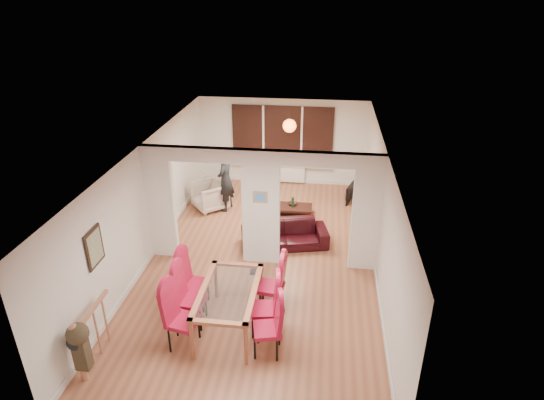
% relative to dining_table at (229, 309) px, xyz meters
% --- Properties ---
extents(floor, '(5.00, 9.00, 0.01)m').
position_rel_dining_table_xyz_m(floor, '(0.25, 2.24, -0.41)').
color(floor, '#9A593E').
rests_on(floor, ground).
extents(room_walls, '(5.00, 9.00, 2.60)m').
position_rel_dining_table_xyz_m(room_walls, '(0.25, 2.24, 0.89)').
color(room_walls, silver).
rests_on(room_walls, floor).
extents(divider_wall, '(5.00, 0.18, 2.60)m').
position_rel_dining_table_xyz_m(divider_wall, '(0.25, 2.24, 0.89)').
color(divider_wall, white).
rests_on(divider_wall, floor).
extents(bay_window_blinds, '(3.00, 0.08, 1.80)m').
position_rel_dining_table_xyz_m(bay_window_blinds, '(0.25, 6.68, 1.09)').
color(bay_window_blinds, black).
rests_on(bay_window_blinds, room_walls).
extents(radiator, '(1.40, 0.08, 0.50)m').
position_rel_dining_table_xyz_m(radiator, '(0.25, 6.64, -0.11)').
color(radiator, white).
rests_on(radiator, floor).
extents(pendant_light, '(0.36, 0.36, 0.36)m').
position_rel_dining_table_xyz_m(pendant_light, '(0.55, 5.54, 1.74)').
color(pendant_light, orange).
rests_on(pendant_light, room_walls).
extents(stair_newel, '(0.40, 1.20, 1.10)m').
position_rel_dining_table_xyz_m(stair_newel, '(-2.00, -0.96, 0.14)').
color(stair_newel, '#AA6D4E').
rests_on(stair_newel, floor).
extents(wall_poster, '(0.04, 0.52, 0.67)m').
position_rel_dining_table_xyz_m(wall_poster, '(-2.22, -0.16, 1.19)').
color(wall_poster, gray).
rests_on(wall_poster, room_walls).
extents(pillar_photo, '(0.30, 0.03, 0.25)m').
position_rel_dining_table_xyz_m(pillar_photo, '(0.25, 2.14, 1.19)').
color(pillar_photo, '#4C8CD8').
rests_on(pillar_photo, divider_wall).
extents(dining_table, '(0.98, 1.75, 0.82)m').
position_rel_dining_table_xyz_m(dining_table, '(0.00, 0.00, 0.00)').
color(dining_table, '#955337').
rests_on(dining_table, floor).
extents(dining_chair_la, '(0.57, 0.57, 1.19)m').
position_rel_dining_table_xyz_m(dining_chair_la, '(-0.67, -0.53, 0.18)').
color(dining_chair_la, maroon).
rests_on(dining_chair_la, floor).
extents(dining_chair_lb, '(0.51, 0.51, 1.17)m').
position_rel_dining_table_xyz_m(dining_chair_lb, '(-0.69, 0.04, 0.17)').
color(dining_chair_lb, maroon).
rests_on(dining_chair_lb, floor).
extents(dining_chair_lc, '(0.54, 0.54, 1.14)m').
position_rel_dining_table_xyz_m(dining_chair_lc, '(-0.77, 0.52, 0.16)').
color(dining_chair_lc, maroon).
rests_on(dining_chair_lc, floor).
extents(dining_chair_ra, '(0.54, 0.54, 1.11)m').
position_rel_dining_table_xyz_m(dining_chair_ra, '(0.75, -0.52, 0.15)').
color(dining_chair_ra, maroon).
rests_on(dining_chair_ra, floor).
extents(dining_chair_rb, '(0.52, 0.52, 1.15)m').
position_rel_dining_table_xyz_m(dining_chair_rb, '(0.64, -0.04, 0.17)').
color(dining_chair_rb, maroon).
rests_on(dining_chair_rb, floor).
extents(dining_chair_rc, '(0.50, 0.50, 1.14)m').
position_rel_dining_table_xyz_m(dining_chair_rc, '(0.67, 0.62, 0.16)').
color(dining_chair_rc, maroon).
rests_on(dining_chair_rc, floor).
extents(sofa, '(2.13, 1.23, 0.58)m').
position_rel_dining_table_xyz_m(sofa, '(0.69, 2.94, -0.12)').
color(sofa, black).
rests_on(sofa, floor).
extents(armchair, '(1.15, 1.15, 0.76)m').
position_rel_dining_table_xyz_m(armchair, '(-1.52, 4.64, -0.03)').
color(armchair, beige).
rests_on(armchair, floor).
extents(person, '(0.70, 0.53, 1.74)m').
position_rel_dining_table_xyz_m(person, '(-1.06, 4.65, 0.46)').
color(person, black).
rests_on(person, floor).
extents(television, '(0.91, 0.40, 0.53)m').
position_rel_dining_table_xyz_m(television, '(2.25, 5.69, -0.15)').
color(television, black).
rests_on(television, floor).
extents(coffee_table, '(1.16, 0.64, 0.26)m').
position_rel_dining_table_xyz_m(coffee_table, '(0.70, 4.52, -0.28)').
color(coffee_table, black).
rests_on(coffee_table, floor).
extents(bottle, '(0.07, 0.07, 0.30)m').
position_rel_dining_table_xyz_m(bottle, '(0.75, 4.50, -0.00)').
color(bottle, '#143F19').
rests_on(bottle, coffee_table).
extents(bowl, '(0.23, 0.23, 0.06)m').
position_rel_dining_table_xyz_m(bowl, '(0.74, 4.62, -0.12)').
color(bowl, black).
rests_on(bowl, coffee_table).
extents(shoes, '(0.24, 0.26, 0.10)m').
position_rel_dining_table_xyz_m(shoes, '(0.21, 1.76, -0.36)').
color(shoes, black).
rests_on(shoes, floor).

